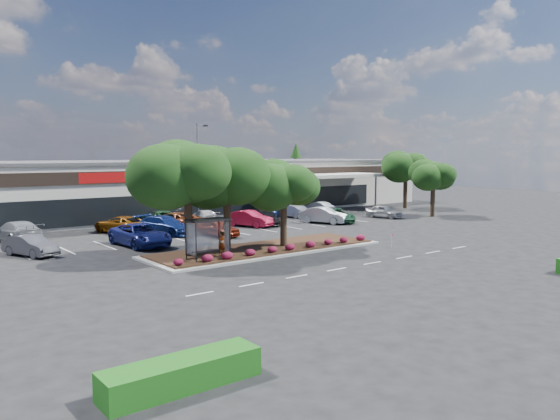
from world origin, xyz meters
TOP-DOWN VIEW (x-y plane):
  - ground at (0.00, 0.00)m, footprint 160.00×160.00m
  - retail_store at (0.06, 33.91)m, footprint 80.40×25.20m
  - landscape_island at (-2.00, 4.00)m, footprint 18.00×6.00m
  - lane_markings at (-0.14, 10.42)m, footprint 33.12×20.06m
  - shrub_row at (-2.00, 1.90)m, footprint 17.00×0.80m
  - bus_shelter at (-7.50, 2.95)m, footprint 2.75×1.55m
  - island_tree_west at (-8.00, 4.50)m, footprint 7.20×7.20m
  - island_tree_mid at (-4.50, 5.20)m, footprint 6.60×6.60m
  - island_tree_east at (-0.50, 3.70)m, footprint 5.80×5.80m
  - hedge_south_west at (-18.00, -13.50)m, footprint 5.00×1.30m
  - tree_east_near at (26.00, 10.00)m, footprint 5.60×5.60m
  - tree_east_far at (31.00, 18.00)m, footprint 6.40×6.40m
  - conifer_north_east at (34.00, 44.00)m, footprint 3.96×3.96m
  - person_waiting at (-6.36, 2.95)m, footprint 0.71×0.58m
  - light_pole at (2.70, 22.01)m, footprint 1.42×0.72m
  - survey_stake at (6.20, -1.00)m, footprint 0.07×0.14m
  - car_0 at (-16.13, 12.32)m, footprint 3.10×4.68m
  - car_1 at (-8.40, 11.51)m, footprint 3.23×6.35m
  - car_2 at (-4.28, 15.75)m, footprint 4.30×6.19m
  - car_3 at (-1.05, 12.07)m, footprint 2.23×4.48m
  - car_4 at (4.64, 15.59)m, footprint 3.21×5.08m
  - car_5 at (6.91, 15.87)m, footprint 3.80×5.32m
  - car_6 at (12.11, 13.03)m, footprint 3.53×5.30m
  - car_7 at (13.73, 12.77)m, footprint 4.05×5.70m
  - car_8 at (20.74, 12.57)m, footprint 2.43×4.38m
  - car_9 at (-15.48, 19.43)m, footprint 3.30×6.20m
  - car_10 at (-6.89, 19.04)m, footprint 4.10×6.11m
  - car_11 at (-2.50, 20.32)m, footprint 3.34×6.27m
  - car_12 at (-2.23, 18.00)m, footprint 4.41×6.59m
  - car_13 at (2.65, 20.93)m, footprint 2.44×4.80m
  - car_14 at (9.78, 19.78)m, footprint 3.02×4.38m
  - car_16 at (12.87, 19.09)m, footprint 1.86×4.39m
  - car_17 at (17.94, 20.55)m, footprint 1.99×4.39m

SIDE VIEW (x-z plane):
  - ground at x=0.00m, z-range 0.00..0.00m
  - lane_markings at x=-0.14m, z-range 0.00..0.01m
  - landscape_island at x=-2.00m, z-range -0.01..0.25m
  - hedge_south_west at x=-18.00m, z-range 0.00..0.90m
  - shrub_row at x=-2.00m, z-range 0.26..0.76m
  - car_13 at x=2.65m, z-range 0.00..1.34m
  - car_14 at x=9.78m, z-range 0.00..1.37m
  - survey_stake at x=6.20m, z-range 0.15..1.22m
  - car_17 at x=17.94m, z-range 0.00..1.40m
  - car_16 at x=12.87m, z-range 0.00..1.41m
  - car_8 at x=20.74m, z-range 0.00..1.41m
  - car_5 at x=6.91m, z-range 0.00..1.43m
  - car_7 at x=13.73m, z-range 0.00..1.44m
  - car_0 at x=-16.13m, z-range 0.00..1.46m
  - car_3 at x=-1.05m, z-range 0.00..1.47m
  - car_10 at x=-6.89m, z-range 0.00..1.56m
  - car_4 at x=4.64m, z-range 0.00..1.58m
  - car_6 at x=12.11m, z-range 0.00..1.65m
  - car_2 at x=-4.28m, z-range 0.00..1.67m
  - car_11 at x=-2.50m, z-range 0.00..1.68m
  - car_12 at x=-2.23m, z-range 0.00..1.68m
  - car_9 at x=-15.48m, z-range 0.00..1.71m
  - car_1 at x=-8.40m, z-range 0.00..1.72m
  - person_waiting at x=-6.36m, z-range 0.26..1.93m
  - bus_shelter at x=-7.50m, z-range 1.01..3.60m
  - retail_store at x=0.06m, z-range 0.03..6.28m
  - tree_east_near at x=26.00m, z-range 0.00..6.51m
  - island_tree_east at x=-0.50m, z-range 0.26..6.76m
  - tree_east_far at x=31.00m, z-range 0.00..7.62m
  - island_tree_mid at x=-4.50m, z-range 0.26..7.58m
  - island_tree_west at x=-8.00m, z-range 0.26..8.15m
  - conifer_north_east at x=34.00m, z-range 0.00..9.00m
  - light_pole at x=2.70m, z-range -0.57..9.65m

